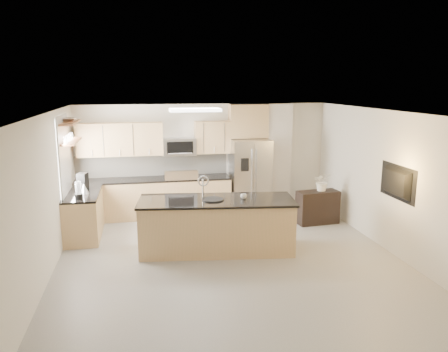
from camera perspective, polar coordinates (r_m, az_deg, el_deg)
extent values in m
plane|color=#A09D98|center=(7.84, 0.89, -11.09)|extent=(6.50, 6.50, 0.00)
cube|color=silver|center=(7.22, 0.96, 8.23)|extent=(6.00, 6.50, 0.02)
cube|color=silver|center=(10.56, -2.67, 2.34)|extent=(6.00, 0.02, 2.60)
cube|color=silver|center=(4.45, 9.65, -11.71)|extent=(6.00, 0.02, 2.60)
cube|color=silver|center=(7.44, -22.36, -2.74)|extent=(0.02, 6.50, 2.60)
cube|color=silver|center=(8.54, 21.04, -0.80)|extent=(0.02, 6.50, 2.60)
cube|color=tan|center=(10.33, -9.11, -2.91)|extent=(3.55, 0.65, 0.88)
cube|color=black|center=(10.22, -9.20, -0.42)|extent=(3.55, 0.66, 0.04)
cube|color=beige|center=(10.47, -9.30, 1.44)|extent=(3.55, 0.02, 0.52)
cube|color=tan|center=(9.37, -17.81, -4.92)|extent=(0.65, 1.50, 0.88)
cube|color=black|center=(9.25, -18.00, -2.19)|extent=(0.66, 1.50, 0.04)
cube|color=black|center=(10.36, -5.65, -2.72)|extent=(0.76, 0.64, 0.90)
cube|color=black|center=(10.25, -5.71, -0.20)|extent=(0.76, 0.62, 0.03)
cube|color=#B8B8BA|center=(9.94, -5.56, 0.08)|extent=(0.76, 0.04, 0.22)
cube|color=tan|center=(10.23, -13.42, 4.68)|extent=(1.92, 0.33, 0.75)
cube|color=tan|center=(10.35, -1.52, 5.08)|extent=(0.82, 0.33, 0.75)
cube|color=#B8B8BA|center=(10.25, -5.85, 3.85)|extent=(0.76, 0.40, 0.40)
cube|color=black|center=(10.06, -5.75, 3.70)|extent=(0.60, 0.02, 0.28)
cube|color=#B8B8BA|center=(10.48, 3.39, -0.03)|extent=(0.92, 0.75, 1.78)
cube|color=gray|center=(10.12, 3.92, -0.47)|extent=(0.02, 0.01, 1.69)
cube|color=black|center=(9.99, 2.74, 1.48)|extent=(0.18, 0.03, 0.30)
cube|color=beige|center=(10.83, 7.03, 2.50)|extent=(0.60, 0.30, 2.60)
cube|color=white|center=(9.15, -20.23, 2.31)|extent=(0.03, 1.05, 1.55)
cube|color=silver|center=(9.14, -20.13, 2.31)|extent=(0.03, 1.15, 1.65)
cube|color=brown|center=(9.18, -19.43, 4.29)|extent=(0.30, 1.20, 0.04)
cube|color=brown|center=(9.14, -19.59, 6.59)|extent=(0.30, 1.20, 0.04)
cube|color=white|center=(8.74, -3.81, 8.61)|extent=(1.00, 0.50, 0.06)
cube|color=tan|center=(8.17, -0.98, -6.56)|extent=(2.89, 1.31, 0.95)
cube|color=black|center=(8.03, -0.99, -3.22)|extent=(2.96, 1.38, 0.04)
cube|color=black|center=(8.00, -2.51, -3.40)|extent=(0.59, 0.43, 0.01)
cylinder|color=#B8B8BA|center=(8.18, -2.77, -1.58)|extent=(0.03, 0.03, 0.34)
torus|color=#B8B8BA|center=(8.08, -2.71, -0.65)|extent=(0.21, 0.03, 0.21)
cube|color=black|center=(9.97, 12.12, -4.00)|extent=(0.95, 0.47, 0.74)
imported|color=silver|center=(8.07, 2.57, -2.67)|extent=(0.12, 0.12, 0.09)
cylinder|color=black|center=(7.99, -1.47, -3.08)|extent=(0.44, 0.44, 0.02)
cylinder|color=black|center=(8.74, -18.42, -2.55)|extent=(0.15, 0.15, 0.10)
cylinder|color=silver|center=(8.70, -18.49, -1.46)|extent=(0.11, 0.11, 0.24)
cone|color=#B8B8BA|center=(9.12, -17.81, -1.58)|extent=(0.19, 0.19, 0.21)
cylinder|color=black|center=(9.09, -17.85, -0.89)|extent=(0.04, 0.04, 0.04)
cube|color=black|center=(9.49, -17.98, -0.65)|extent=(0.23, 0.26, 0.34)
cylinder|color=#B8B8BA|center=(9.45, -17.99, -1.20)|extent=(0.11, 0.11, 0.12)
imported|color=#B8B8BA|center=(9.18, -19.59, 7.01)|extent=(0.43, 0.43, 0.09)
imported|color=white|center=(9.85, 12.76, -0.10)|extent=(0.65, 0.59, 0.64)
imported|color=black|center=(8.32, 21.25, -0.79)|extent=(0.14, 1.08, 0.62)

